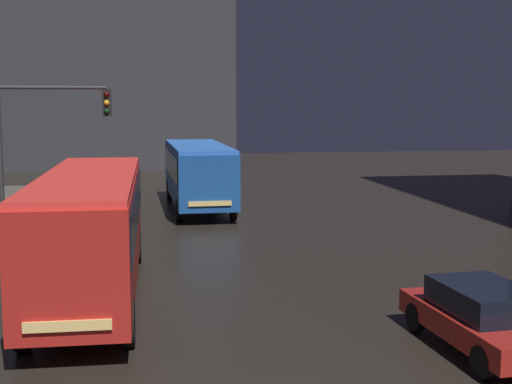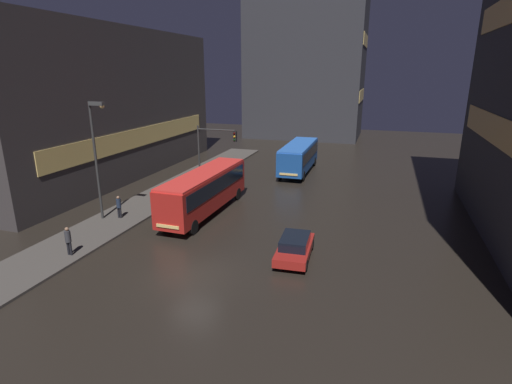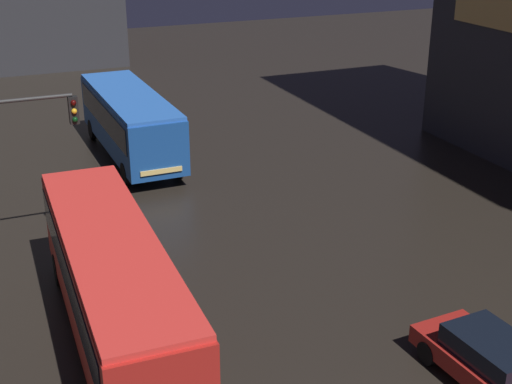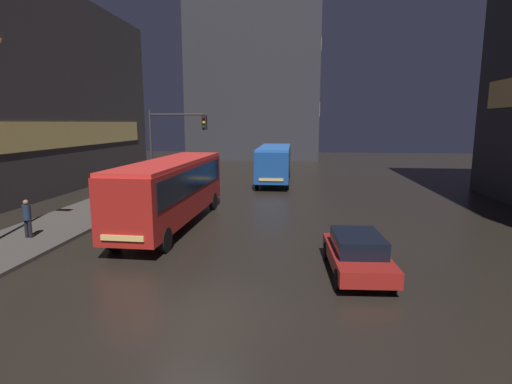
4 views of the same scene
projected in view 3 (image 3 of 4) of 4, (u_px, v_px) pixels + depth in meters
The scene contains 4 objects.
bus_near at pixel (113, 279), 18.84m from camera, with size 2.63×10.89×3.26m.
bus_far at pixel (130, 118), 33.13m from camera, with size 2.72×9.85×3.08m.
car_taxi at pixel (492, 361), 17.65m from camera, with size 2.06×4.34×1.36m.
traffic_light_main at pixel (7, 149), 22.44m from camera, with size 3.73×0.35×5.86m.
Camera 3 is at (-6.40, -7.69, 11.31)m, focal length 50.00 mm.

